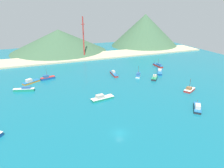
{
  "coord_description": "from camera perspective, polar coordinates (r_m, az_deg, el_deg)",
  "views": [
    {
      "loc": [
        -24.11,
        -54.32,
        40.2
      ],
      "look_at": [
        13.85,
        42.33,
        0.65
      ],
      "focal_mm": 33.43,
      "sensor_mm": 36.0,
      "label": 1
    }
  ],
  "objects": [
    {
      "name": "fishing_boat_2",
      "position": [
        122.64,
        11.56,
        1.7
      ],
      "size": [
        6.69,
        7.2,
        4.76
      ],
      "color": "#232328",
      "rests_on": "ground"
    },
    {
      "name": "fishing_boat_4",
      "position": [
        112.08,
        -22.85,
        -1.38
      ],
      "size": [
        10.23,
        4.57,
        2.93
      ],
      "color": "#198466",
      "rests_on": "ground"
    },
    {
      "name": "beach_strip",
      "position": [
        169.62,
        -12.76,
        6.83
      ],
      "size": [
        247.0,
        24.58,
        1.2
      ],
      "primitive_type": "cube",
      "color": "#C6B793",
      "rests_on": "ground"
    },
    {
      "name": "fishing_boat_5",
      "position": [
        125.44,
        -17.25,
        1.65
      ],
      "size": [
        8.54,
        4.35,
        6.12
      ],
      "color": "#14478C",
      "rests_on": "ground"
    },
    {
      "name": "fishing_boat_7",
      "position": [
        127.29,
        0.5,
        2.83
      ],
      "size": [
        3.18,
        10.78,
        2.51
      ],
      "color": "red",
      "rests_on": "ground"
    },
    {
      "name": "fishing_boat_1",
      "position": [
        134.57,
        12.91,
        3.28
      ],
      "size": [
        8.36,
        10.71,
        4.82
      ],
      "color": "#14478C",
      "rests_on": "ground"
    },
    {
      "name": "fishing_boat_8",
      "position": [
        148.42,
        12.47,
        5.01
      ],
      "size": [
        2.14,
        9.97,
        5.97
      ],
      "color": "red",
      "rests_on": "ground"
    },
    {
      "name": "fishing_boat_6",
      "position": [
        110.38,
        20.4,
        -1.43
      ],
      "size": [
        7.77,
        6.2,
        6.55
      ],
      "color": "red",
      "rests_on": "ground"
    },
    {
      "name": "fishing_boat_12",
      "position": [
        125.9,
        7.18,
        2.49
      ],
      "size": [
        6.67,
        8.46,
        6.56
      ],
      "color": "silver",
      "rests_on": "ground"
    },
    {
      "name": "ground",
      "position": [
        96.58,
        -4.99,
        -4.0
      ],
      "size": [
        260.0,
        280.0,
        0.5
      ],
      "color": "#146B7F"
    },
    {
      "name": "radio_tower",
      "position": [
        167.84,
        -7.8,
        12.51
      ],
      "size": [
        3.22,
        2.57,
        32.16
      ],
      "color": "#B7332D",
      "rests_on": "ground"
    },
    {
      "name": "fishing_boat_3",
      "position": [
        122.63,
        -21.37,
        0.63
      ],
      "size": [
        9.89,
        7.83,
        2.45
      ],
      "color": "orange",
      "rests_on": "ground"
    },
    {
      "name": "fishing_boat_13",
      "position": [
        92.74,
        22.35,
        -5.94
      ],
      "size": [
        8.58,
        9.32,
        2.56
      ],
      "color": "#232328",
      "rests_on": "ground"
    },
    {
      "name": "hill_central",
      "position": [
        199.23,
        -14.36,
        11.44
      ],
      "size": [
        86.09,
        86.09,
        19.6
      ],
      "color": "#3D6042",
      "rests_on": "ground"
    },
    {
      "name": "hill_east",
      "position": [
        223.34,
        8.98,
        14.34
      ],
      "size": [
        68.4,
        68.4,
        31.61
      ],
      "color": "#3D6042",
      "rests_on": "ground"
    },
    {
      "name": "fishing_boat_10",
      "position": [
        94.37,
        -2.82,
        -3.8
      ],
      "size": [
        11.08,
        4.95,
        2.62
      ],
      "color": "#198466",
      "rests_on": "ground"
    }
  ]
}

